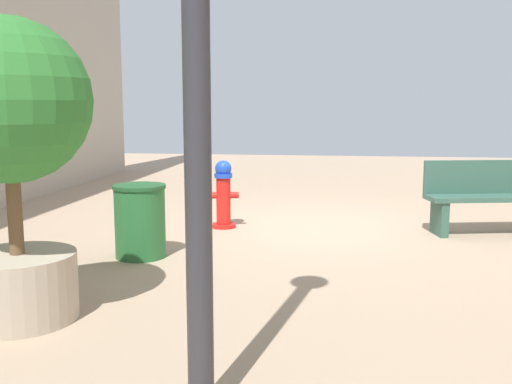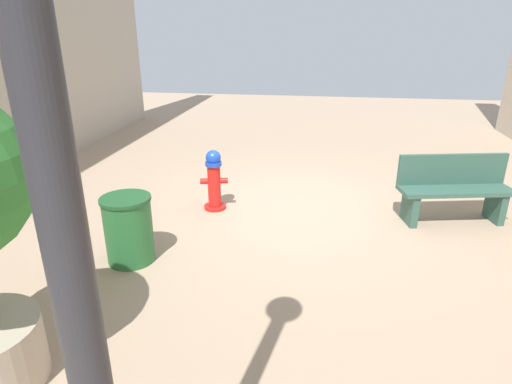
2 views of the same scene
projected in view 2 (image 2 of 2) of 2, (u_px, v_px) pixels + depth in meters
ground_plane at (293, 207)px, 6.58m from camera, size 23.40×23.40×0.00m
fire_hydrant at (214, 180)px, 6.38m from camera, size 0.43×0.40×0.92m
bench_near at (454, 188)px, 5.98m from camera, size 1.62×0.76×0.95m
street_lamp at (24, 13)px, 1.02m from camera, size 0.36×0.36×4.27m
trash_bin at (129, 229)px, 4.94m from camera, size 0.58×0.58×0.81m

